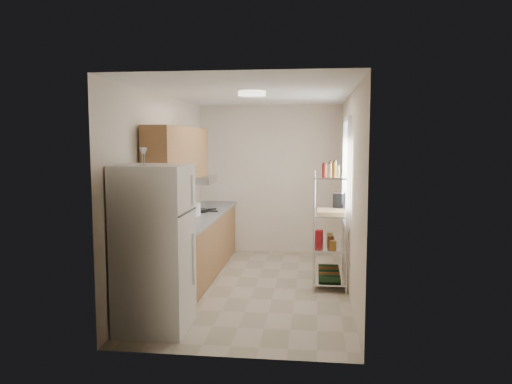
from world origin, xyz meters
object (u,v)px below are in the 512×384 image
at_px(refrigerator, 154,248).
at_px(espresso_machine, 339,201).
at_px(rice_cooker, 192,209).
at_px(cutting_board, 331,211).
at_px(frying_pan_large, 199,211).

relative_size(refrigerator, espresso_machine, 6.89).
distance_m(rice_cooker, espresso_machine, 2.11).
relative_size(rice_cooker, cutting_board, 0.49).
relative_size(refrigerator, rice_cooker, 7.44).
relative_size(rice_cooker, frying_pan_large, 0.86).
relative_size(rice_cooker, espresso_machine, 0.93).
bearing_deg(espresso_machine, refrigerator, -121.02).
bearing_deg(cutting_board, refrigerator, -135.72).
distance_m(rice_cooker, frying_pan_large, 0.36).
distance_m(frying_pan_large, cutting_board, 2.05).
relative_size(refrigerator, frying_pan_large, 6.42).
xyz_separation_m(rice_cooker, frying_pan_large, (0.01, 0.36, -0.07)).
xyz_separation_m(rice_cooker, cutting_board, (1.98, -0.18, 0.03)).
xyz_separation_m(cutting_board, espresso_machine, (0.13, 0.30, 0.11)).
relative_size(frying_pan_large, espresso_machine, 1.07).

